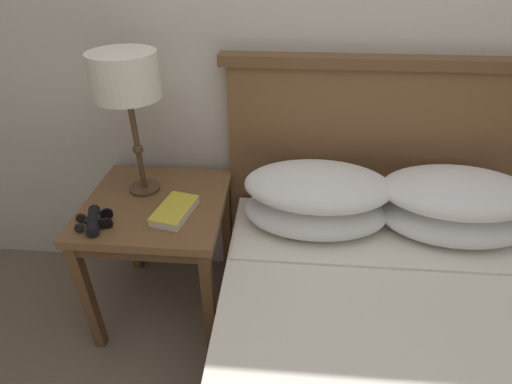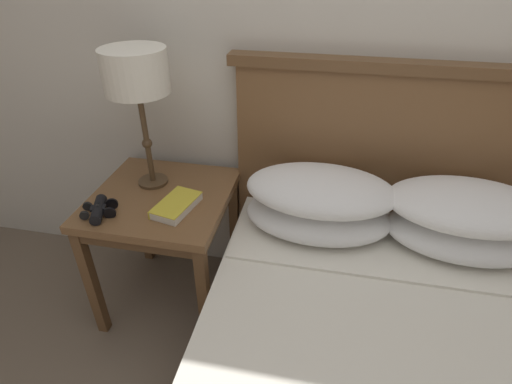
# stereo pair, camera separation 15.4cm
# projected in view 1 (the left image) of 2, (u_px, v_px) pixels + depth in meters

# --- Properties ---
(wall_back) EXTENTS (8.00, 0.06, 2.60)m
(wall_back) POSITION_uv_depth(u_px,v_px,m) (332.00, 15.00, 1.55)
(wall_back) COLOR beige
(wall_back) RESTS_ON ground_plane
(nightstand) EXTENTS (0.58, 0.58, 0.62)m
(nightstand) POSITION_uv_depth(u_px,v_px,m) (158.00, 217.00, 1.72)
(nightstand) COLOR brown
(nightstand) RESTS_ON ground_plane
(table_lamp) EXTENTS (0.26, 0.26, 0.59)m
(table_lamp) POSITION_uv_depth(u_px,v_px,m) (126.00, 80.00, 1.49)
(table_lamp) COLOR #4C3823
(table_lamp) RESTS_ON nightstand
(book_on_nightstand) EXTENTS (0.17, 0.23, 0.04)m
(book_on_nightstand) POSITION_uv_depth(u_px,v_px,m) (174.00, 211.00, 1.58)
(book_on_nightstand) COLOR silver
(book_on_nightstand) RESTS_ON nightstand
(binoculars_pair) EXTENTS (0.16, 0.16, 0.05)m
(binoculars_pair) POSITION_uv_depth(u_px,v_px,m) (94.00, 221.00, 1.52)
(binoculars_pair) COLOR black
(binoculars_pair) RESTS_ON nightstand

